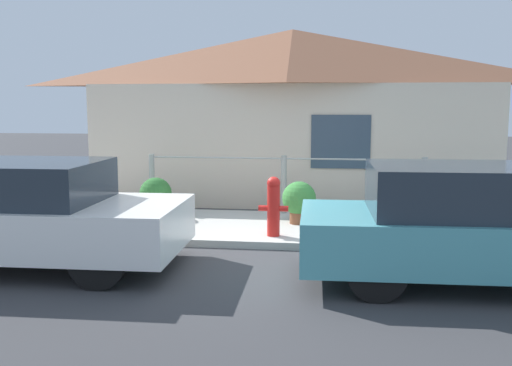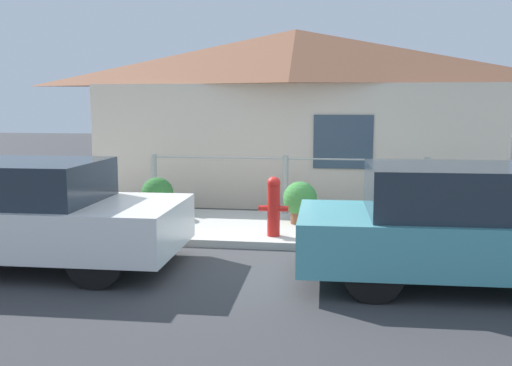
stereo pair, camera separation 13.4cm
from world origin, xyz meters
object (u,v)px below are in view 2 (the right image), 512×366
Objects in this scene: fire_hydrant at (273,205)px; potted_plant_by_fence at (157,195)px; car_right at (483,226)px; potted_plant_near_hydrant at (300,200)px; car_left at (24,213)px.

fire_hydrant is 2.42m from potted_plant_by_fence.
fire_hydrant is (-2.54, 1.62, -0.11)m from car_right.
potted_plant_by_fence is at bearing 175.02° from potted_plant_near_hydrant.
car_left is 5.49m from car_right.
potted_plant_by_fence is at bearing 147.72° from car_right.
car_right is 4.83× the size of fire_hydrant.
car_left is at bearing -142.13° from potted_plant_near_hydrant.
fire_hydrant is 0.98m from potted_plant_near_hydrant.
car_right is 3.38m from potted_plant_near_hydrant.
car_left is 5.75× the size of potted_plant_by_fence.
potted_plant_near_hydrant is (-2.22, 2.55, -0.19)m from car_right.
fire_hydrant is at bearing -109.13° from potted_plant_near_hydrant.
car_right is at bearing -1.32° from car_left.
potted_plant_near_hydrant is (3.28, 2.55, -0.19)m from car_left.
fire_hydrant reaches higher than potted_plant_by_fence.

